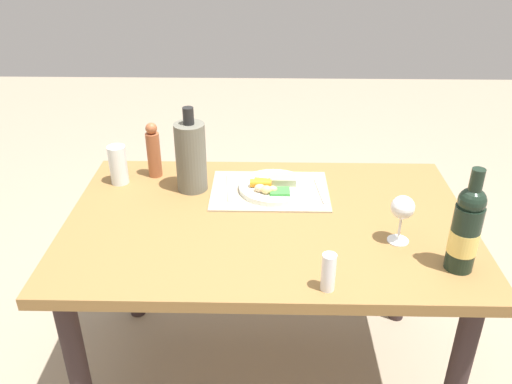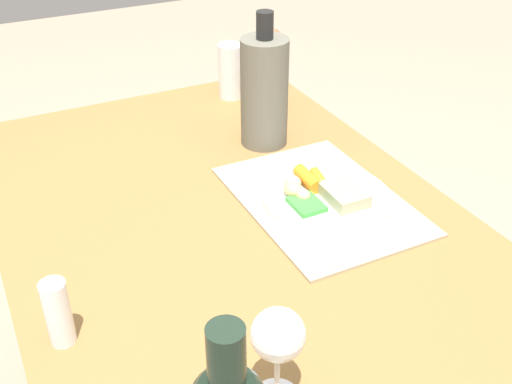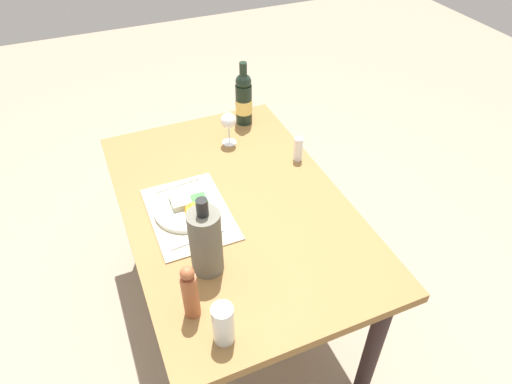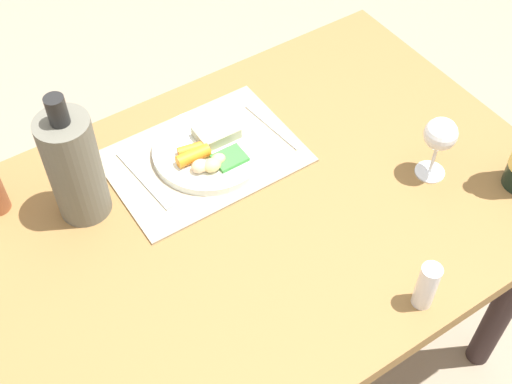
% 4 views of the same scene
% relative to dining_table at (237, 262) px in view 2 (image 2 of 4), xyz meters
% --- Properties ---
extents(dining_table, '(1.34, 0.86, 0.73)m').
position_rel_dining_table_xyz_m(dining_table, '(0.00, 0.00, 0.00)').
color(dining_table, olive).
rests_on(dining_table, ground_plane).
extents(placemat, '(0.42, 0.30, 0.01)m').
position_rel_dining_table_xyz_m(placemat, '(-0.01, -0.18, 0.10)').
color(placemat, tan).
rests_on(placemat, dining_table).
extents(dinner_plate, '(0.26, 0.26, 0.05)m').
position_rel_dining_table_xyz_m(dinner_plate, '(-0.02, -0.18, 0.12)').
color(dinner_plate, white).
rests_on(dinner_plate, placemat).
extents(fork, '(0.04, 0.19, 0.00)m').
position_rel_dining_table_xyz_m(fork, '(-0.19, -0.18, 0.11)').
color(fork, silver).
rests_on(fork, placemat).
extents(knife, '(0.04, 0.21, 0.00)m').
position_rel_dining_table_xyz_m(knife, '(0.14, -0.20, 0.11)').
color(knife, silver).
rests_on(knife, placemat).
extents(water_tumbler, '(0.07, 0.07, 0.15)m').
position_rel_dining_table_xyz_m(water_tumbler, '(0.55, -0.24, 0.16)').
color(water_tumbler, silver).
rests_on(water_tumbler, dining_table).
extents(salt_shaker, '(0.04, 0.04, 0.11)m').
position_rel_dining_table_xyz_m(salt_shaker, '(-0.16, 0.37, 0.15)').
color(salt_shaker, white).
rests_on(salt_shaker, dining_table).
extents(cooler_bottle, '(0.11, 0.11, 0.31)m').
position_rel_dining_table_xyz_m(cooler_bottle, '(0.28, -0.20, 0.23)').
color(cooler_bottle, '#626053').
rests_on(cooler_bottle, dining_table).
extents(pepper_mill, '(0.05, 0.05, 0.21)m').
position_rel_dining_table_xyz_m(pepper_mill, '(0.43, -0.30, 0.20)').
color(pepper_mill, '#9E5533').
rests_on(pepper_mill, dining_table).
extents(wine_glass, '(0.07, 0.07, 0.16)m').
position_rel_dining_table_xyz_m(wine_glass, '(-0.40, 0.13, 0.21)').
color(wine_glass, white).
rests_on(wine_glass, dining_table).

